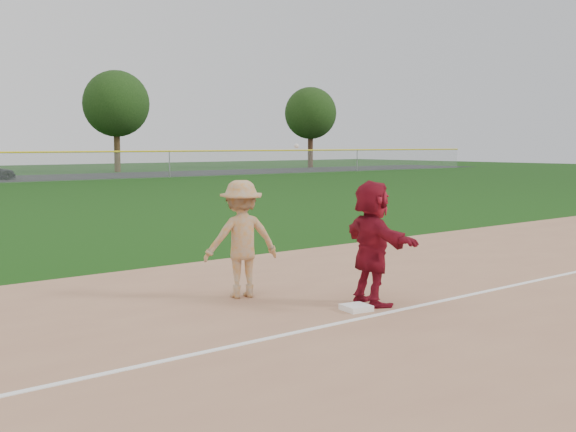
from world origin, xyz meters
TOP-DOWN VIEW (x-y plane):
  - ground at (0.00, 0.00)m, footprint 160.00×160.00m
  - foul_line at (0.00, -0.80)m, footprint 60.00×0.10m
  - first_base at (-0.21, -0.39)m, footprint 0.45×0.45m
  - base_runner at (0.28, -0.23)m, footprint 1.01×1.90m
  - first_base_play at (-0.97, 1.52)m, footprint 1.41×1.47m
  - tree_3 at (22.00, 52.80)m, footprint 6.00×6.00m
  - tree_4 at (44.00, 51.20)m, footprint 5.60×5.60m

SIDE VIEW (x-z plane):
  - ground at x=0.00m, z-range 0.00..0.00m
  - foul_line at x=0.00m, z-range 0.02..0.03m
  - first_base at x=-0.21m, z-range 0.02..0.11m
  - first_base_play at x=-0.97m, z-range -0.28..2.24m
  - base_runner at x=0.28m, z-range 0.02..1.97m
  - tree_4 at x=44.00m, z-range 1.51..10.18m
  - tree_3 at x=22.00m, z-range 1.57..10.76m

